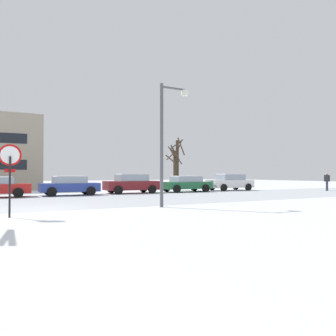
% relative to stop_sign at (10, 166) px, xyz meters
% --- Properties ---
extents(ground_plane, '(120.00, 120.00, 0.00)m').
position_rel_stop_sign_xyz_m(ground_plane, '(1.23, 2.35, -1.81)').
color(ground_plane, white).
extents(road_surface, '(80.00, 9.51, 0.00)m').
position_rel_stop_sign_xyz_m(road_surface, '(1.23, 6.11, -1.81)').
color(road_surface, '#B7BCC4').
rests_on(road_surface, ground).
extents(stop_sign, '(0.76, 0.18, 2.58)m').
position_rel_stop_sign_xyz_m(stop_sign, '(0.00, 0.00, 0.00)').
color(stop_sign, black).
rests_on(stop_sign, ground).
extents(street_lamp, '(1.51, 0.36, 5.74)m').
position_rel_stop_sign_xyz_m(street_lamp, '(6.67, 0.76, 1.67)').
color(street_lamp, '#4C4F54').
rests_on(street_lamp, ground).
extents(parked_car_blue, '(4.14, 2.08, 1.39)m').
position_rel_stop_sign_xyz_m(parked_car_blue, '(4.61, 11.44, -1.10)').
color(parked_car_blue, '#283D93').
rests_on(parked_car_blue, ground).
extents(parked_car_maroon, '(4.32, 2.12, 1.54)m').
position_rel_stop_sign_xyz_m(parked_car_maroon, '(9.49, 11.70, -1.03)').
color(parked_car_maroon, maroon).
rests_on(parked_car_maroon, ground).
extents(parked_car_green, '(4.33, 2.18, 1.37)m').
position_rel_stop_sign_xyz_m(parked_car_green, '(14.38, 11.42, -1.11)').
color(parked_car_green, '#1E6038').
rests_on(parked_car_green, ground).
extents(parked_car_white, '(4.31, 2.18, 1.54)m').
position_rel_stop_sign_xyz_m(parked_car_white, '(19.27, 11.57, -1.03)').
color(parked_car_white, white).
rests_on(parked_car_white, ground).
extents(pedestrian_crossing, '(0.51, 0.41, 1.65)m').
position_rel_stop_sign_xyz_m(pedestrian_crossing, '(26.48, 6.74, -0.85)').
color(pedestrian_crossing, '#2D334C').
rests_on(pedestrian_crossing, ground).
extents(tree_far_mid, '(1.54, 1.55, 4.87)m').
position_rel_stop_sign_xyz_m(tree_far_mid, '(15.17, 14.30, 0.77)').
color(tree_far_mid, '#423326').
rests_on(tree_far_mid, ground).
extents(tree_far_left, '(1.87, 1.64, 4.85)m').
position_rel_stop_sign_xyz_m(tree_far_left, '(14.92, 14.21, 0.27)').
color(tree_far_left, '#423326').
rests_on(tree_far_left, ground).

